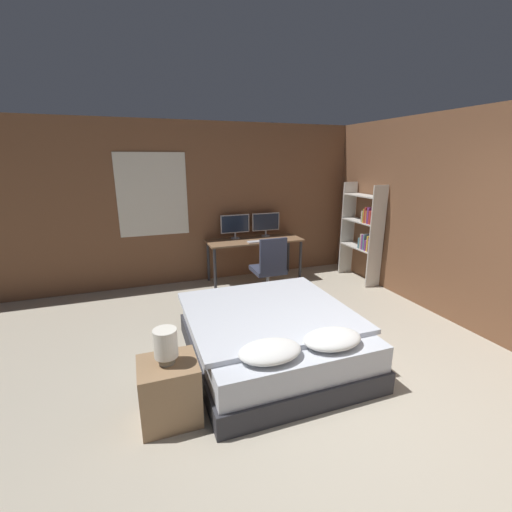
{
  "coord_description": "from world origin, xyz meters",
  "views": [
    {
      "loc": [
        -1.8,
        -1.73,
        2.1
      ],
      "look_at": [
        -0.18,
        2.74,
        0.75
      ],
      "focal_mm": 24.0,
      "sensor_mm": 36.0,
      "label": 1
    }
  ],
  "objects": [
    {
      "name": "ground_plane",
      "position": [
        0.0,
        0.0,
        0.0
      ],
      "size": [
        20.0,
        20.0,
        0.0
      ],
      "primitive_type": "plane",
      "color": "#B2A893"
    },
    {
      "name": "wall_back",
      "position": [
        -0.02,
        4.11,
        1.35
      ],
      "size": [
        12.0,
        0.08,
        2.7
      ],
      "color": "brown",
      "rests_on": "ground_plane"
    },
    {
      "name": "wall_side_right",
      "position": [
        2.12,
        1.5,
        1.35
      ],
      "size": [
        0.06,
        12.0,
        2.7
      ],
      "color": "brown",
      "rests_on": "ground_plane"
    },
    {
      "name": "bed",
      "position": [
        -0.52,
        1.32,
        0.27
      ],
      "size": [
        1.71,
        1.91,
        0.61
      ],
      "color": "#2D2D33",
      "rests_on": "ground_plane"
    },
    {
      "name": "nightstand",
      "position": [
        -1.65,
        0.78,
        0.26
      ],
      "size": [
        0.47,
        0.43,
        0.52
      ],
      "color": "#997551",
      "rests_on": "ground_plane"
    },
    {
      "name": "bedside_lamp",
      "position": [
        -1.65,
        0.78,
        0.7
      ],
      "size": [
        0.19,
        0.19,
        0.3
      ],
      "color": "gray",
      "rests_on": "nightstand"
    },
    {
      "name": "desk",
      "position": [
        0.15,
        3.74,
        0.66
      ],
      "size": [
        1.65,
        0.61,
        0.75
      ],
      "color": "#846042",
      "rests_on": "ground_plane"
    },
    {
      "name": "monitor_left",
      "position": [
        -0.13,
        3.94,
        0.99
      ],
      "size": [
        0.52,
        0.16,
        0.42
      ],
      "color": "#B7B7BC",
      "rests_on": "desk"
    },
    {
      "name": "monitor_right",
      "position": [
        0.44,
        3.94,
        0.99
      ],
      "size": [
        0.52,
        0.16,
        0.42
      ],
      "color": "#B7B7BC",
      "rests_on": "desk"
    },
    {
      "name": "keyboard",
      "position": [
        0.15,
        3.54,
        0.76
      ],
      "size": [
        0.38,
        0.13,
        0.02
      ],
      "color": "#B7B7BC",
      "rests_on": "desk"
    },
    {
      "name": "computer_mouse",
      "position": [
        0.43,
        3.54,
        0.77
      ],
      "size": [
        0.07,
        0.05,
        0.04
      ],
      "color": "#B7B7BC",
      "rests_on": "desk"
    },
    {
      "name": "office_chair",
      "position": [
        0.13,
        2.99,
        0.38
      ],
      "size": [
        0.52,
        0.52,
        0.96
      ],
      "color": "black",
      "rests_on": "ground_plane"
    },
    {
      "name": "bookshelf",
      "position": [
        1.93,
        3.05,
        0.94
      ],
      "size": [
        0.28,
        0.83,
        1.7
      ],
      "color": "beige",
      "rests_on": "ground_plane"
    }
  ]
}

